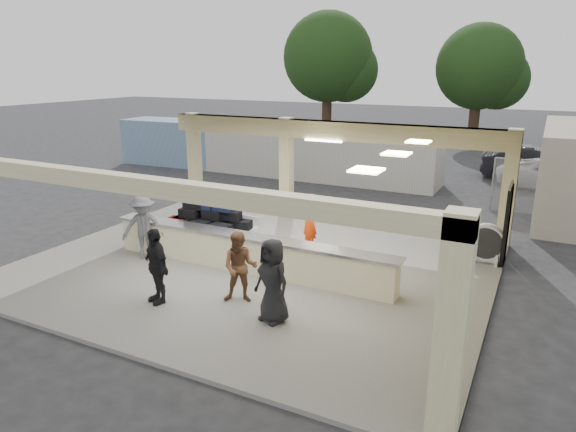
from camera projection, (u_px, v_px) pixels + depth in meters
The scene contains 16 objects.
ground at pixel (256, 267), 13.93m from camera, with size 120.00×120.00×0.00m, color #262628.
pavilion at pixel (274, 215), 14.03m from camera, with size 12.01×10.00×3.55m.
baggage_counter at pixel (246, 253), 13.34m from camera, with size 8.20×0.58×0.98m.
luggage_cart at pixel (210, 222), 14.93m from camera, with size 2.52×1.64×1.43m.
drum_fan at pixel (486, 242), 13.86m from camera, with size 0.97×0.54×1.08m.
baggage_handler at pixel (309, 222), 14.83m from camera, with size 0.61×0.33×1.66m, color #FF410D.
passenger_a at pixel (240, 267), 11.48m from camera, with size 0.80×0.35×1.65m, color brown.
passenger_b at pixel (156, 266), 11.45m from camera, with size 1.02×0.37×1.75m, color black.
passenger_c at pixel (144, 227), 14.08m from camera, with size 1.17×0.41×1.81m, color #525257.
passenger_d at pixel (273, 281), 10.58m from camera, with size 0.88×0.36×1.80m, color black.
car_white_a at pixel (558, 176), 22.23m from camera, with size 2.24×4.72×1.35m, color white.
car_dark at pixel (534, 164), 24.39m from camera, with size 1.66×4.70×1.57m, color black.
container_white at pixel (318, 152), 24.68m from camera, with size 11.59×2.32×2.51m, color beige.
container_blue at pixel (203, 144), 27.60m from camera, with size 9.29×2.23×2.42m, color #749DBA.
tree_left at pixel (333, 61), 36.37m from camera, with size 6.60×6.30×9.00m.
tree_mid at pixel (484, 70), 33.93m from camera, with size 6.00×5.60×8.00m.
Camera 1 is at (6.62, -11.19, 5.27)m, focal length 32.00 mm.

